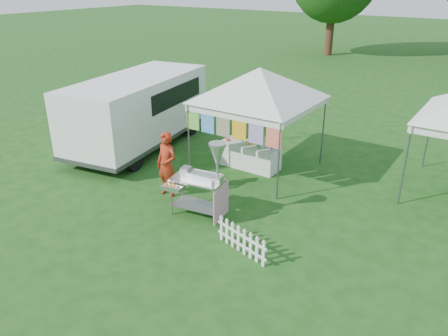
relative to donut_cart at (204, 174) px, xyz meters
The scene contains 7 objects.
ground 1.24m from the donut_cart, 142.08° to the right, with size 120.00×120.00×0.00m, color #184814.
canopy_main 3.70m from the donut_cart, 97.56° to the left, with size 4.24×4.24×3.45m.
donut_cart is the anchor object (origin of this frame).
vendor 1.54m from the donut_cart, 165.64° to the left, with size 0.63×0.41×1.72m, color #A22A13.
cargo_van 5.39m from the donut_cart, 149.37° to the left, with size 3.15×5.88×2.32m.
picket_fence 1.88m from the donut_cart, 27.10° to the right, with size 1.40×0.39×0.56m.
display_table 3.29m from the donut_cart, 101.86° to the left, with size 1.80×0.70×0.73m, color white.
Camera 1 is at (5.90, -6.93, 5.28)m, focal length 35.00 mm.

